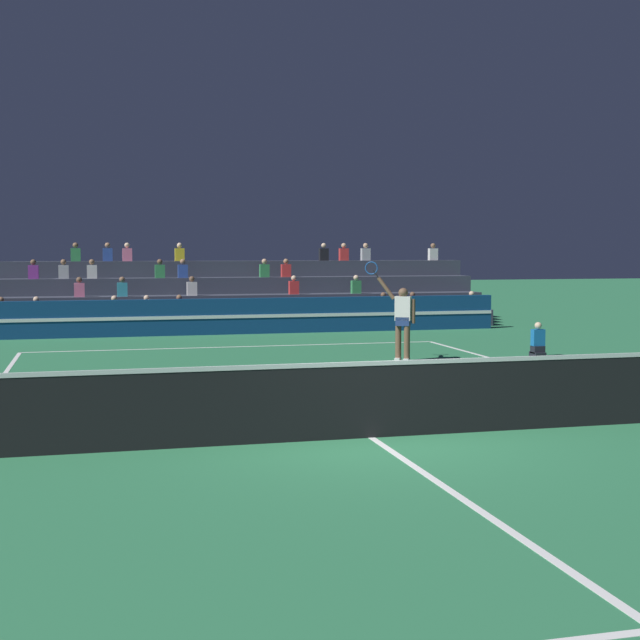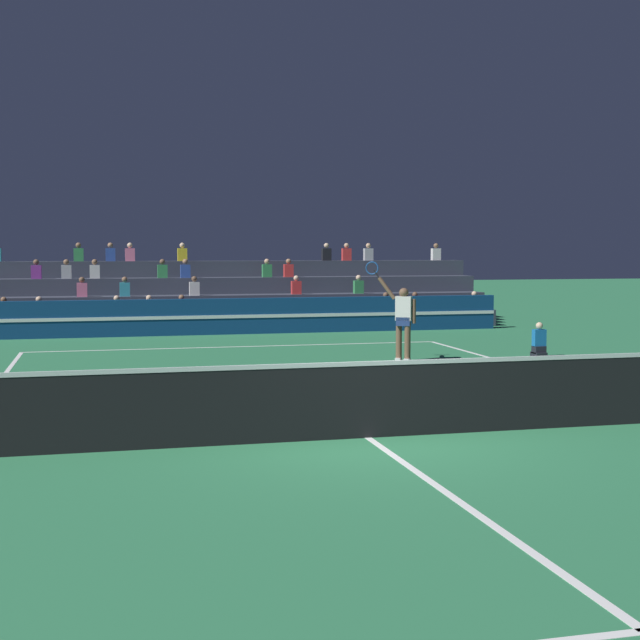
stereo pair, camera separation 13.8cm
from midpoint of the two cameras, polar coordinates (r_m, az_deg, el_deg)
name	(u,v)px [view 2 (the right image)]	position (r m, az deg, el deg)	size (l,w,h in m)	color
ground_plane	(368,438)	(12.37, 3.40, -7.53)	(120.00, 120.00, 0.00)	#2D7A4C
court_lines	(368,437)	(12.37, 3.40, -7.52)	(11.10, 23.90, 0.01)	white
tennis_net	(368,399)	(12.27, 3.41, -5.05)	(12.00, 0.10, 1.10)	slate
sponsor_banner_wall	(220,317)	(27.36, -6.27, 0.22)	(18.00, 0.26, 1.10)	navy
bleacher_stand	(208,301)	(30.48, -7.08, 1.19)	(19.03, 3.80, 2.83)	#383D4C
ball_kid_courtside	(539,343)	(22.11, 14.01, -1.47)	(0.30, 0.36, 0.84)	black
tennis_player	(402,319)	(20.56, 5.49, 0.03)	(1.09, 0.75, 2.38)	brown
tennis_ball	(499,388)	(16.84, 11.61, -4.28)	(0.07, 0.07, 0.07)	#C6DB33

